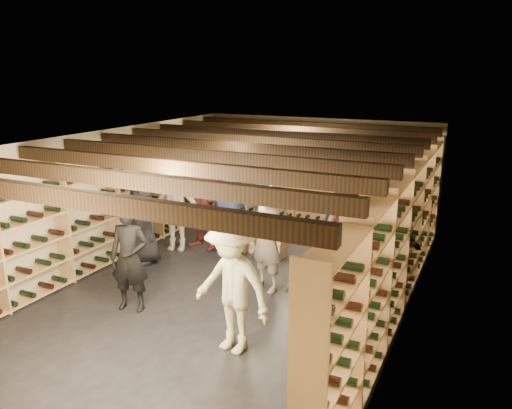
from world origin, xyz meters
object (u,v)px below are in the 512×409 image
(person_8, at_px, (346,245))
(crate_stack_right, at_px, (273,244))
(person_6, at_px, (230,209))
(person_10, at_px, (264,213))
(person_12, at_px, (345,221))
(crate_stack_left, at_px, (252,233))
(person_11, at_px, (372,245))
(person_9, at_px, (175,206))
(person_1, at_px, (129,258))
(person_3, at_px, (232,286))
(person_7, at_px, (267,239))
(person_4, at_px, (325,294))
(person_0, at_px, (143,221))
(person_5, at_px, (203,207))
(crate_loose, at_px, (347,259))

(person_8, bearing_deg, crate_stack_right, 169.74)
(person_6, distance_m, person_10, 0.68)
(person_6, distance_m, person_12, 2.18)
(crate_stack_left, distance_m, person_11, 2.74)
(crate_stack_right, height_order, person_9, person_9)
(person_1, height_order, person_11, person_1)
(person_3, relative_size, person_10, 0.99)
(person_8, bearing_deg, person_6, -177.26)
(person_7, xyz_separation_m, person_9, (-2.38, 0.91, 0.05))
(person_4, distance_m, person_7, 2.04)
(crate_stack_right, relative_size, person_11, 0.34)
(person_0, bearing_deg, person_9, 97.22)
(person_5, height_order, person_6, person_6)
(person_7, relative_size, person_10, 0.97)
(person_5, xyz_separation_m, person_12, (2.84, 0.10, 0.06))
(person_5, height_order, person_10, person_10)
(crate_loose, xyz_separation_m, person_6, (-2.17, -0.47, 0.81))
(person_4, xyz_separation_m, person_12, (-0.56, 2.84, 0.07))
(crate_loose, height_order, person_4, person_4)
(person_1, distance_m, person_5, 2.81)
(person_7, bearing_deg, person_12, 77.76)
(crate_loose, bearing_deg, crate_stack_right, -168.71)
(crate_loose, distance_m, person_7, 2.02)
(person_3, relative_size, person_9, 0.97)
(person_7, bearing_deg, person_10, 136.55)
(person_7, distance_m, person_11, 1.66)
(person_11, bearing_deg, person_3, -129.67)
(crate_stack_left, xyz_separation_m, person_4, (2.45, -3.01, 0.48))
(person_4, xyz_separation_m, person_9, (-3.81, 2.36, 0.08))
(person_9, height_order, person_11, person_9)
(crate_stack_right, bearing_deg, crate_loose, 11.29)
(crate_stack_left, bearing_deg, person_0, -135.98)
(crate_loose, xyz_separation_m, person_4, (0.56, -3.11, 0.74))
(crate_stack_right, distance_m, person_0, 2.44)
(person_0, bearing_deg, crate_stack_left, 61.46)
(person_3, relative_size, person_7, 1.02)
(crate_stack_right, relative_size, person_7, 0.31)
(person_5, height_order, person_11, person_5)
(person_7, bearing_deg, person_0, -162.54)
(crate_loose, xyz_separation_m, person_10, (-1.49, -0.39, 0.80))
(person_7, xyz_separation_m, person_8, (1.23, 0.16, 0.04))
(person_1, distance_m, person_10, 2.90)
(crate_loose, distance_m, person_10, 1.74)
(person_8, height_order, person_11, person_8)
(person_4, bearing_deg, person_5, 130.95)
(crate_loose, bearing_deg, person_5, -172.52)
(crate_stack_left, xyz_separation_m, person_8, (2.26, -1.40, 0.55))
(person_3, bearing_deg, person_10, 119.00)
(person_4, height_order, person_8, person_8)
(person_5, bearing_deg, person_4, -24.75)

